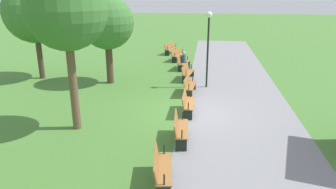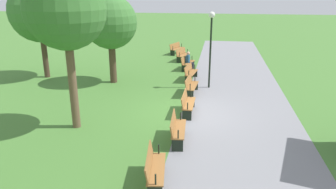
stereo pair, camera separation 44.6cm
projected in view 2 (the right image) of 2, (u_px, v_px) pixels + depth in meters
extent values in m
plane|color=#477A33|center=(189.00, 113.00, 13.57)|extent=(120.00, 120.00, 0.00)
cube|color=gray|center=(239.00, 116.00, 13.24)|extent=(41.03, 4.83, 0.01)
cube|color=#996633|center=(177.00, 49.00, 25.88)|extent=(1.72, 0.98, 0.04)
cube|color=#996633|center=(175.00, 45.00, 25.89)|extent=(1.61, 0.66, 0.40)
cube|color=black|center=(181.00, 50.00, 26.60)|extent=(0.18, 0.37, 0.43)
cylinder|color=black|center=(181.00, 45.00, 26.46)|extent=(0.06, 0.06, 0.30)
cube|color=black|center=(173.00, 53.00, 25.31)|extent=(0.18, 0.37, 0.43)
cylinder|color=black|center=(173.00, 48.00, 25.17)|extent=(0.06, 0.06, 0.30)
cube|color=#996633|center=(183.00, 55.00, 23.40)|extent=(1.73, 0.88, 0.04)
cube|color=#996633|center=(181.00, 51.00, 23.41)|extent=(1.64, 0.56, 0.40)
cube|color=black|center=(187.00, 56.00, 24.15)|extent=(0.16, 0.38, 0.43)
cylinder|color=black|center=(187.00, 51.00, 24.01)|extent=(0.05, 0.05, 0.30)
cube|color=black|center=(179.00, 60.00, 22.81)|extent=(0.16, 0.38, 0.43)
cylinder|color=black|center=(179.00, 55.00, 22.68)|extent=(0.05, 0.05, 0.30)
cube|color=#996633|center=(188.00, 63.00, 20.91)|extent=(1.73, 0.77, 0.04)
cube|color=#996633|center=(185.00, 59.00, 20.90)|extent=(1.66, 0.45, 0.40)
cube|color=black|center=(192.00, 64.00, 21.67)|extent=(0.14, 0.38, 0.43)
cylinder|color=black|center=(192.00, 58.00, 21.54)|extent=(0.05, 0.05, 0.30)
cube|color=black|center=(185.00, 69.00, 20.30)|extent=(0.14, 0.38, 0.43)
cylinder|color=black|center=(185.00, 63.00, 20.16)|extent=(0.05, 0.05, 0.30)
cube|color=#996633|center=(191.00, 73.00, 18.41)|extent=(1.72, 0.67, 0.04)
cube|color=#996633|center=(188.00, 68.00, 18.39)|extent=(1.67, 0.33, 0.40)
cube|color=black|center=(194.00, 73.00, 19.18)|extent=(0.11, 0.38, 0.43)
cylinder|color=black|center=(195.00, 67.00, 19.05)|extent=(0.05, 0.05, 0.30)
cube|color=black|center=(188.00, 80.00, 17.78)|extent=(0.11, 0.38, 0.43)
cylinder|color=black|center=(189.00, 73.00, 17.65)|extent=(0.05, 0.05, 0.30)
cube|color=#996633|center=(192.00, 86.00, 15.91)|extent=(1.70, 0.55, 0.04)
cube|color=#996633|center=(188.00, 81.00, 15.87)|extent=(1.68, 0.22, 0.40)
cube|color=black|center=(194.00, 86.00, 16.70)|extent=(0.09, 0.38, 0.43)
cylinder|color=black|center=(195.00, 79.00, 16.57)|extent=(0.05, 0.05, 0.30)
cube|color=black|center=(190.00, 95.00, 15.26)|extent=(0.09, 0.38, 0.43)
cylinder|color=black|center=(190.00, 87.00, 15.14)|extent=(0.05, 0.05, 0.30)
cube|color=#996633|center=(189.00, 103.00, 13.42)|extent=(1.67, 0.44, 0.04)
cube|color=#996633|center=(184.00, 98.00, 13.38)|extent=(1.67, 0.10, 0.40)
cube|color=black|center=(190.00, 102.00, 14.23)|extent=(0.06, 0.37, 0.43)
cylinder|color=black|center=(191.00, 94.00, 14.10)|extent=(0.04, 0.04, 0.30)
cube|color=black|center=(187.00, 115.00, 12.77)|extent=(0.06, 0.37, 0.43)
cylinder|color=black|center=(188.00, 106.00, 12.64)|extent=(0.04, 0.04, 0.30)
cube|color=#996633|center=(179.00, 129.00, 10.97)|extent=(1.70, 0.55, 0.04)
cube|color=#996633|center=(173.00, 122.00, 10.91)|extent=(1.68, 0.22, 0.40)
cube|color=black|center=(180.00, 126.00, 11.78)|extent=(0.09, 0.38, 0.43)
cylinder|color=black|center=(181.00, 116.00, 11.65)|extent=(0.05, 0.05, 0.30)
cube|color=black|center=(177.00, 145.00, 10.31)|extent=(0.09, 0.38, 0.43)
cylinder|color=black|center=(178.00, 134.00, 10.18)|extent=(0.05, 0.05, 0.30)
cube|color=#996633|center=(157.00, 168.00, 8.55)|extent=(1.72, 0.67, 0.04)
cube|color=#996633|center=(149.00, 160.00, 8.48)|extent=(1.67, 0.33, 0.40)
cube|color=black|center=(158.00, 161.00, 9.36)|extent=(0.11, 0.38, 0.43)
cylinder|color=black|center=(159.00, 149.00, 9.24)|extent=(0.05, 0.05, 0.30)
cylinder|color=black|center=(156.00, 179.00, 7.77)|extent=(0.05, 0.05, 0.30)
cube|color=navy|center=(188.00, 59.00, 20.80)|extent=(0.35, 0.26, 0.50)
sphere|color=tan|center=(188.00, 53.00, 20.67)|extent=(0.22, 0.22, 0.22)
cylinder|color=#23232D|center=(191.00, 63.00, 20.90)|extent=(0.20, 0.38, 0.13)
cylinder|color=#23232D|center=(193.00, 66.00, 20.91)|extent=(0.13, 0.13, 0.43)
cylinder|color=#23232D|center=(190.00, 64.00, 20.74)|extent=(0.20, 0.38, 0.13)
cylinder|color=#23232D|center=(192.00, 67.00, 20.75)|extent=(0.13, 0.13, 0.43)
cylinder|color=#4C3828|center=(113.00, 61.00, 17.74)|extent=(0.38, 0.38, 2.43)
sphere|color=#3D7533|center=(110.00, 22.00, 17.05)|extent=(2.90, 2.90, 2.90)
cylinder|color=#4C3828|center=(45.00, 55.00, 18.77)|extent=(0.32, 0.32, 2.72)
sphere|color=#3D7533|center=(39.00, 12.00, 17.98)|extent=(3.45, 3.45, 3.45)
cylinder|color=brown|center=(73.00, 84.00, 11.69)|extent=(0.30, 0.30, 3.49)
sphere|color=#3D7533|center=(65.00, 9.00, 10.84)|extent=(2.84, 2.84, 2.84)
cylinder|color=black|center=(210.00, 54.00, 16.57)|extent=(0.10, 0.10, 3.70)
sphere|color=white|center=(212.00, 15.00, 15.94)|extent=(0.32, 0.32, 0.32)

